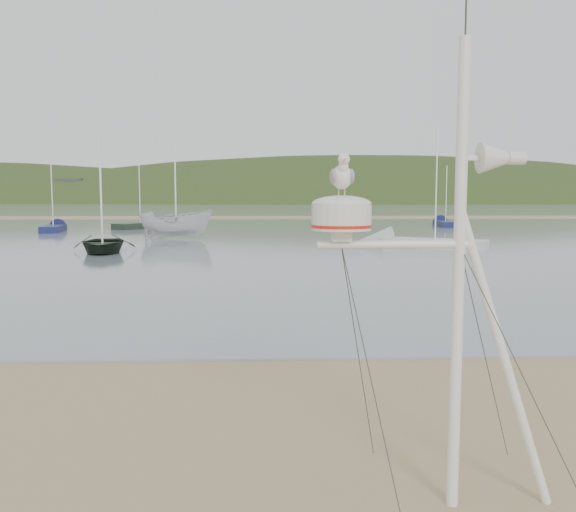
{
  "coord_description": "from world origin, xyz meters",
  "views": [
    {
      "loc": [
        1.51,
        -6.7,
        2.99
      ],
      "look_at": [
        1.8,
        1.0,
        2.2
      ],
      "focal_mm": 38.0,
      "sensor_mm": 36.0,
      "label": 1
    }
  ],
  "objects_px": {
    "mast_rig": "(451,376)",
    "boat_white": "(176,201)",
    "sailboat_dark_mid": "(155,225)",
    "sailboat_white_near": "(401,242)",
    "boat_dark": "(101,209)",
    "sailboat_blue_far": "(442,223)",
    "sailboat_blue_near": "(56,228)"
  },
  "relations": [
    {
      "from": "sailboat_dark_mid",
      "to": "sailboat_white_near",
      "type": "distance_m",
      "value": 26.71
    },
    {
      "from": "boat_dark",
      "to": "sailboat_blue_far",
      "type": "xyz_separation_m",
      "value": [
        24.69,
        25.21,
        -1.94
      ]
    },
    {
      "from": "mast_rig",
      "to": "sailboat_dark_mid",
      "type": "bearing_deg",
      "value": 103.29
    },
    {
      "from": "boat_white",
      "to": "sailboat_blue_near",
      "type": "bearing_deg",
      "value": 58.56
    },
    {
      "from": "mast_rig",
      "to": "boat_dark",
      "type": "bearing_deg",
      "value": 111.36
    },
    {
      "from": "boat_white",
      "to": "sailboat_blue_far",
      "type": "relative_size",
      "value": 0.82
    },
    {
      "from": "sailboat_blue_near",
      "to": "sailboat_white_near",
      "type": "relative_size",
      "value": 0.83
    },
    {
      "from": "sailboat_blue_far",
      "to": "sailboat_blue_near",
      "type": "bearing_deg",
      "value": -168.89
    },
    {
      "from": "boat_dark",
      "to": "sailboat_dark_mid",
      "type": "xyz_separation_m",
      "value": [
        -1.52,
        23.12,
        -1.94
      ]
    },
    {
      "from": "sailboat_dark_mid",
      "to": "boat_dark",
      "type": "bearing_deg",
      "value": -86.24
    },
    {
      "from": "boat_dark",
      "to": "sailboat_blue_far",
      "type": "distance_m",
      "value": 35.34
    },
    {
      "from": "sailboat_blue_far",
      "to": "mast_rig",
      "type": "bearing_deg",
      "value": -106.23
    },
    {
      "from": "boat_dark",
      "to": "boat_white",
      "type": "relative_size",
      "value": 0.89
    },
    {
      "from": "mast_rig",
      "to": "boat_dark",
      "type": "height_order",
      "value": "mast_rig"
    },
    {
      "from": "sailboat_blue_near",
      "to": "sailboat_white_near",
      "type": "distance_m",
      "value": 29.11
    },
    {
      "from": "mast_rig",
      "to": "sailboat_dark_mid",
      "type": "height_order",
      "value": "sailboat_dark_mid"
    },
    {
      "from": "mast_rig",
      "to": "boat_dark",
      "type": "distance_m",
      "value": 27.32
    },
    {
      "from": "mast_rig",
      "to": "sailboat_white_near",
      "type": "distance_m",
      "value": 28.83
    },
    {
      "from": "mast_rig",
      "to": "sailboat_blue_far",
      "type": "height_order",
      "value": "sailboat_blue_far"
    },
    {
      "from": "mast_rig",
      "to": "sailboat_blue_near",
      "type": "bearing_deg",
      "value": 112.8
    },
    {
      "from": "boat_white",
      "to": "sailboat_blue_near",
      "type": "relative_size",
      "value": 0.84
    },
    {
      "from": "mast_rig",
      "to": "boat_white",
      "type": "relative_size",
      "value": 1.08
    },
    {
      "from": "boat_dark",
      "to": "sailboat_white_near",
      "type": "distance_m",
      "value": 16.16
    },
    {
      "from": "sailboat_dark_mid",
      "to": "sailboat_white_near",
      "type": "relative_size",
      "value": 0.94
    },
    {
      "from": "boat_dark",
      "to": "sailboat_blue_near",
      "type": "xyz_separation_m",
      "value": [
        -8.59,
        18.67,
        -1.94
      ]
    },
    {
      "from": "boat_white",
      "to": "sailboat_dark_mid",
      "type": "height_order",
      "value": "sailboat_dark_mid"
    },
    {
      "from": "sailboat_white_near",
      "to": "sailboat_dark_mid",
      "type": "bearing_deg",
      "value": 130.41
    },
    {
      "from": "sailboat_white_near",
      "to": "mast_rig",
      "type": "bearing_deg",
      "value": -101.72
    },
    {
      "from": "boat_white",
      "to": "mast_rig",
      "type": "bearing_deg",
      "value": -159.81
    },
    {
      "from": "mast_rig",
      "to": "sailboat_white_near",
      "type": "bearing_deg",
      "value": 78.28
    },
    {
      "from": "mast_rig",
      "to": "sailboat_blue_far",
      "type": "bearing_deg",
      "value": 73.77
    },
    {
      "from": "sailboat_blue_far",
      "to": "sailboat_dark_mid",
      "type": "relative_size",
      "value": 0.91
    }
  ]
}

